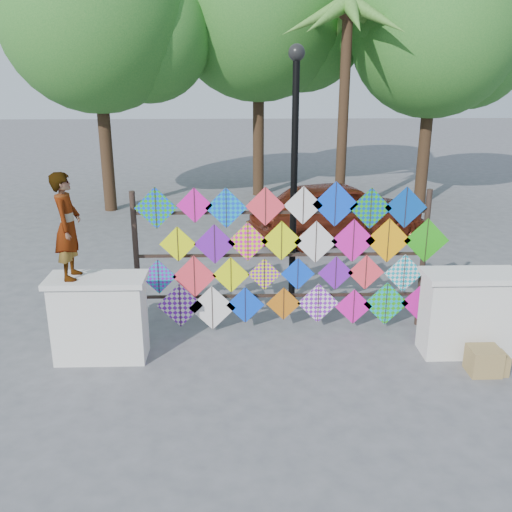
% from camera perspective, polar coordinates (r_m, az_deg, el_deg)
% --- Properties ---
extents(ground, '(80.00, 80.00, 0.00)m').
position_cam_1_polar(ground, '(8.85, 2.79, -9.24)').
color(ground, slate).
rests_on(ground, ground).
extents(parapet_left, '(1.40, 0.65, 1.28)m').
position_cam_1_polar(parapet_left, '(8.60, -15.36, -5.97)').
color(parapet_left, silver).
rests_on(parapet_left, ground).
extents(parapet_right, '(1.40, 0.65, 1.28)m').
position_cam_1_polar(parapet_right, '(9.01, 20.42, -5.35)').
color(parapet_right, silver).
rests_on(parapet_right, ground).
extents(kite_rack, '(4.99, 0.24, 2.44)m').
position_cam_1_polar(kite_rack, '(9.05, 3.35, -0.19)').
color(kite_rack, black).
rests_on(kite_rack, ground).
extents(tree_west, '(5.85, 5.20, 8.01)m').
position_cam_1_polar(tree_west, '(17.29, -15.41, 22.08)').
color(tree_west, '#3E2B1A').
rests_on(tree_west, ground).
extents(tree_mid, '(6.30, 5.60, 8.61)m').
position_cam_1_polar(tree_mid, '(18.93, 0.61, 23.52)').
color(tree_mid, '#3E2B1A').
rests_on(tree_mid, ground).
extents(tree_east, '(5.40, 4.80, 7.42)m').
position_cam_1_polar(tree_east, '(18.29, 17.70, 20.41)').
color(tree_east, '#3E2B1A').
rests_on(tree_east, ground).
extents(palm_tree, '(3.62, 3.62, 5.83)m').
position_cam_1_polar(palm_tree, '(16.09, 9.10, 21.26)').
color(palm_tree, '#3E2B1A').
rests_on(palm_tree, ground).
extents(vendor_woman, '(0.37, 0.55, 1.50)m').
position_cam_1_polar(vendor_woman, '(8.23, -18.34, 2.86)').
color(vendor_woman, '#99999E').
rests_on(vendor_woman, parapet_left).
extents(sedan, '(4.69, 3.11, 1.48)m').
position_cam_1_polar(sedan, '(14.17, 8.20, 4.53)').
color(sedan, '#5D1F10').
rests_on(sedan, ground).
extents(lamppost, '(0.28, 0.28, 4.46)m').
position_cam_1_polar(lamppost, '(9.96, 3.88, 10.23)').
color(lamppost, black).
rests_on(lamppost, ground).
extents(cardboard_box_near, '(0.43, 0.38, 0.38)m').
position_cam_1_polar(cardboard_box_near, '(8.72, 21.81, -9.69)').
color(cardboard_box_near, '#9C7E4B').
rests_on(cardboard_box_near, ground).
extents(cardboard_box_far, '(0.35, 0.32, 0.29)m').
position_cam_1_polar(cardboard_box_far, '(8.81, 22.65, -9.86)').
color(cardboard_box_far, '#9C7E4B').
rests_on(cardboard_box_far, ground).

